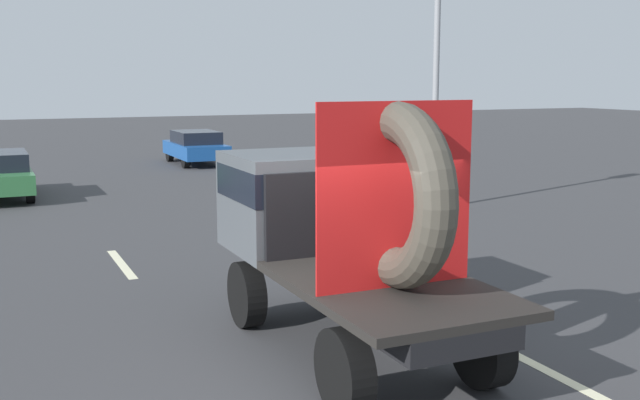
{
  "coord_description": "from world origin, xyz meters",
  "views": [
    {
      "loc": [
        -3.69,
        -7.45,
        3.4
      ],
      "look_at": [
        0.39,
        1.58,
        1.8
      ],
      "focal_mm": 42.49,
      "sensor_mm": 36.0,
      "label": 1
    }
  ],
  "objects": [
    {
      "name": "oncoming_car",
      "position": [
        4.19,
        22.0,
        0.71
      ],
      "size": [
        1.73,
        4.04,
        1.32
      ],
      "color": "black",
      "rests_on": "ground_plane"
    },
    {
      "name": "traffic_light",
      "position": [
        7.06,
        9.12,
        4.24
      ],
      "size": [
        0.42,
        0.36,
        6.6
      ],
      "color": "gray",
      "rests_on": "ground_plane"
    },
    {
      "name": "flatbed_truck",
      "position": [
        0.39,
        1.21,
        1.57
      ],
      "size": [
        2.02,
        4.85,
        3.16
      ],
      "color": "black",
      "rests_on": "ground_plane"
    },
    {
      "name": "lane_dash_left_far",
      "position": [
        -1.43,
        6.45,
        0.0
      ],
      "size": [
        0.16,
        2.36,
        0.01
      ],
      "primitive_type": "cube",
      "rotation": [
        0.0,
        0.0,
        1.57
      ],
      "color": "beige",
      "rests_on": "ground_plane"
    },
    {
      "name": "ground_plane",
      "position": [
        0.0,
        0.0,
        0.0
      ],
      "size": [
        120.0,
        120.0,
        0.0
      ],
      "primitive_type": "plane",
      "color": "#38383A"
    },
    {
      "name": "lane_dash_right_far",
      "position": [
        2.22,
        6.91,
        0.0
      ],
      "size": [
        0.16,
        2.32,
        0.01
      ],
      "primitive_type": "cube",
      "rotation": [
        0.0,
        0.0,
        1.57
      ],
      "color": "beige",
      "rests_on": "ground_plane"
    },
    {
      "name": "lane_dash_right_near",
      "position": [
        2.22,
        -0.97,
        0.0
      ],
      "size": [
        0.16,
        2.07,
        0.01
      ],
      "primitive_type": "cube",
      "rotation": [
        0.0,
        0.0,
        1.57
      ],
      "color": "beige",
      "rests_on": "ground_plane"
    }
  ]
}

